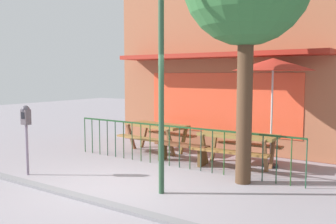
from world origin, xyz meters
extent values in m
plane|color=gray|center=(0.00, 0.00, 0.00)|extent=(40.00, 40.00, 0.00)
cube|color=brown|center=(0.00, 4.57, 0.00)|extent=(7.11, 0.54, 0.01)
cube|color=#9D5C3F|center=(0.00, 4.57, 2.95)|extent=(7.11, 0.50, 5.90)
cube|color=#E54C2D|center=(0.00, 4.31, 1.35)|extent=(4.62, 0.02, 1.70)
cube|color=#A2261A|center=(0.00, 3.91, 2.67)|extent=(6.04, 0.83, 0.12)
cube|color=#1A3F1F|center=(0.00, 1.96, 0.95)|extent=(5.97, 0.04, 0.04)
cylinder|color=#204E27|center=(-2.98, 1.96, 0.47)|extent=(0.02, 0.02, 0.95)
cylinder|color=#1E4B28|center=(-2.70, 1.96, 0.47)|extent=(0.02, 0.02, 0.95)
cylinder|color=#274E2D|center=(-2.42, 1.96, 0.47)|extent=(0.02, 0.02, 0.95)
cylinder|color=#2A3F30|center=(-2.13, 1.96, 0.47)|extent=(0.02, 0.02, 0.95)
cylinder|color=#1A422C|center=(-1.85, 1.96, 0.47)|extent=(0.02, 0.02, 0.95)
cylinder|color=#293E24|center=(-1.56, 1.96, 0.47)|extent=(0.02, 0.02, 0.95)
cylinder|color=#29472E|center=(-1.28, 1.96, 0.47)|extent=(0.02, 0.02, 0.95)
cylinder|color=#274B21|center=(-0.99, 1.96, 0.47)|extent=(0.02, 0.02, 0.95)
cylinder|color=#274B21|center=(-0.71, 1.96, 0.47)|extent=(0.02, 0.02, 0.95)
cylinder|color=#20501F|center=(-0.43, 1.96, 0.47)|extent=(0.02, 0.02, 0.95)
cylinder|color=#24512F|center=(-0.14, 1.96, 0.47)|extent=(0.02, 0.02, 0.95)
cylinder|color=#21412E|center=(0.14, 1.96, 0.47)|extent=(0.02, 0.02, 0.95)
cylinder|color=#244727|center=(0.43, 1.96, 0.47)|extent=(0.02, 0.02, 0.95)
cylinder|color=#273F31|center=(0.71, 1.96, 0.47)|extent=(0.02, 0.02, 0.95)
cylinder|color=#1F3E26|center=(0.99, 1.96, 0.47)|extent=(0.02, 0.02, 0.95)
cylinder|color=#245120|center=(1.28, 1.96, 0.47)|extent=(0.02, 0.02, 0.95)
cylinder|color=#1B3E26|center=(1.56, 1.96, 0.47)|extent=(0.02, 0.02, 0.95)
cylinder|color=#1E4F28|center=(1.85, 1.96, 0.47)|extent=(0.02, 0.02, 0.95)
cylinder|color=#1F3F2F|center=(2.13, 1.96, 0.47)|extent=(0.02, 0.02, 0.95)
cylinder|color=#1F4A30|center=(2.42, 1.96, 0.47)|extent=(0.02, 0.02, 0.95)
cylinder|color=#294E23|center=(2.70, 1.96, 0.47)|extent=(0.02, 0.02, 0.95)
cylinder|color=#214C32|center=(2.98, 1.96, 0.47)|extent=(0.02, 0.02, 0.95)
cube|color=brown|center=(-1.37, 3.14, 0.74)|extent=(1.87, 0.94, 0.07)
cube|color=olive|center=(-1.43, 2.60, 0.44)|extent=(1.82, 0.45, 0.05)
cube|color=#95613A|center=(-1.31, 3.69, 0.44)|extent=(1.82, 0.45, 0.05)
cube|color=brown|center=(-2.13, 2.94, 0.37)|extent=(0.11, 0.35, 0.78)
cube|color=brown|center=(-2.08, 3.50, 0.37)|extent=(0.11, 0.35, 0.78)
cube|color=brown|center=(-0.67, 2.79, 0.37)|extent=(0.11, 0.35, 0.78)
cube|color=brown|center=(-0.61, 3.35, 0.37)|extent=(0.11, 0.35, 0.78)
cube|color=olive|center=(1.21, 2.85, 0.74)|extent=(1.83, 0.84, 0.07)
cube|color=olive|center=(1.23, 2.30, 0.44)|extent=(1.81, 0.34, 0.05)
cube|color=brown|center=(1.18, 3.40, 0.44)|extent=(1.81, 0.34, 0.05)
cube|color=brown|center=(0.48, 2.54, 0.37)|extent=(0.09, 0.35, 0.78)
cube|color=brown|center=(0.46, 3.10, 0.37)|extent=(0.09, 0.35, 0.78)
cube|color=brown|center=(1.96, 2.61, 0.37)|extent=(0.09, 0.35, 0.78)
cube|color=brown|center=(1.93, 3.17, 0.37)|extent=(0.09, 0.35, 0.78)
cylinder|color=black|center=(1.86, 3.24, 0.03)|extent=(0.36, 0.36, 0.05)
cylinder|color=#B0AEAD|center=(1.86, 3.24, 1.24)|extent=(0.04, 0.04, 2.48)
cone|color=#B62C21|center=(1.86, 3.24, 2.39)|extent=(1.85, 1.85, 0.28)
cube|color=brown|center=(-0.05, 2.37, 0.45)|extent=(1.40, 0.34, 0.06)
cube|color=#4D4322|center=(-0.61, 2.36, 0.23)|extent=(0.08, 0.29, 0.45)
cube|color=brown|center=(0.51, 2.38, 0.23)|extent=(0.08, 0.29, 0.45)
cylinder|color=slate|center=(-2.21, -0.41, 0.55)|extent=(0.06, 0.06, 1.09)
cube|color=#4E464C|center=(-2.21, -0.41, 1.25)|extent=(0.18, 0.14, 0.32)
sphere|color=#49444E|center=(-2.21, -0.41, 1.42)|extent=(0.17, 0.17, 0.17)
cube|color=black|center=(-2.21, -0.49, 1.29)|extent=(0.11, 0.01, 0.14)
cylinder|color=#493120|center=(1.85, 1.64, 1.62)|extent=(0.31, 0.31, 3.25)
cylinder|color=#2A4A32|center=(0.89, 0.19, 1.96)|extent=(0.10, 0.10, 3.93)
cube|color=slate|center=(0.00, -0.86, 0.00)|extent=(9.95, 0.20, 0.11)
camera|label=1|loc=(4.71, -5.19, 2.15)|focal=39.84mm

